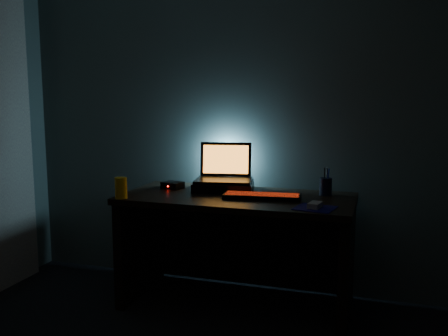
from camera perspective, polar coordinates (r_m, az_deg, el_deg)
name	(u,v)px	position (r m, az deg, el deg)	size (l,w,h in m)	color
room	(102,142)	(1.70, -13.81, 2.90)	(3.50, 4.00, 2.50)	black
desk	(239,232)	(3.36, 1.74, -7.31)	(1.50, 0.70, 0.75)	black
riser	(223,186)	(3.43, -0.06, -2.06)	(0.40, 0.30, 0.06)	black
laptop	(224,172)	(3.46, 0.05, -0.44)	(0.42, 0.35, 0.26)	black
keyboard	(262,196)	(3.17, 4.36, -3.22)	(0.50, 0.21, 0.03)	black
mousepad	(315,208)	(2.94, 10.35, -4.53)	(0.22, 0.20, 0.00)	#0A0B4C
mouse	(315,205)	(2.94, 10.36, -4.19)	(0.06, 0.10, 0.03)	gray
pen_cup	(326,187)	(3.32, 11.54, -2.10)	(0.08, 0.08, 0.11)	black
juice_glass	(121,188)	(3.23, -11.70, -2.24)	(0.08, 0.08, 0.13)	#FEB20D
router	(173,185)	(3.52, -5.89, -1.95)	(0.16, 0.14, 0.04)	black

